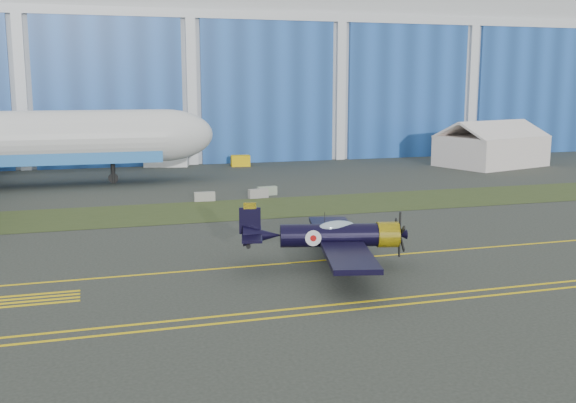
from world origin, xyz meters
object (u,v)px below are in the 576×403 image
object	(u,v)px
warbird	(330,235)
tent	(491,143)
tug	(240,161)
shipping_container	(166,157)

from	to	relation	value
warbird	tent	size ratio (longest dim) A/B	1.03
warbird	tug	xyz separation A→B (m)	(6.05, 52.01, -1.30)
tent	tug	world-z (taller)	tent
warbird	shipping_container	distance (m)	54.72
warbird	tent	bearing A→B (deg)	60.53
tent	tug	size ratio (longest dim) A/B	6.17
warbird	tug	size ratio (longest dim) A/B	6.36
warbird	shipping_container	bearing A→B (deg)	107.22
tug	tent	bearing A→B (deg)	-9.22
shipping_container	tug	distance (m)	10.17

